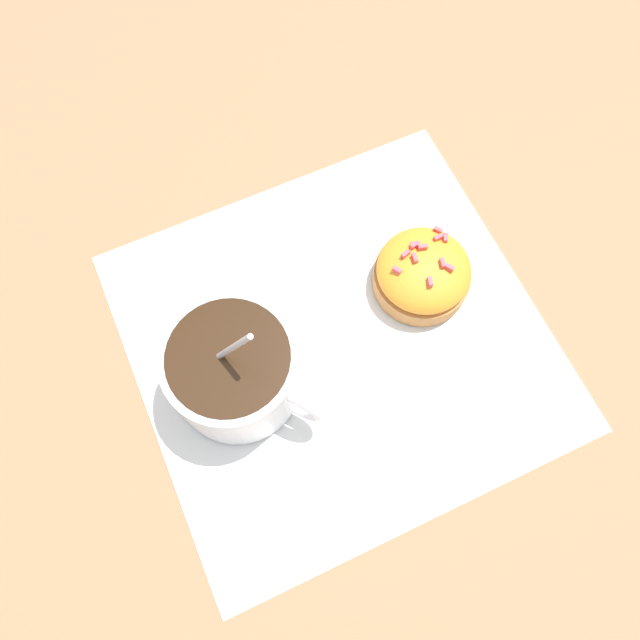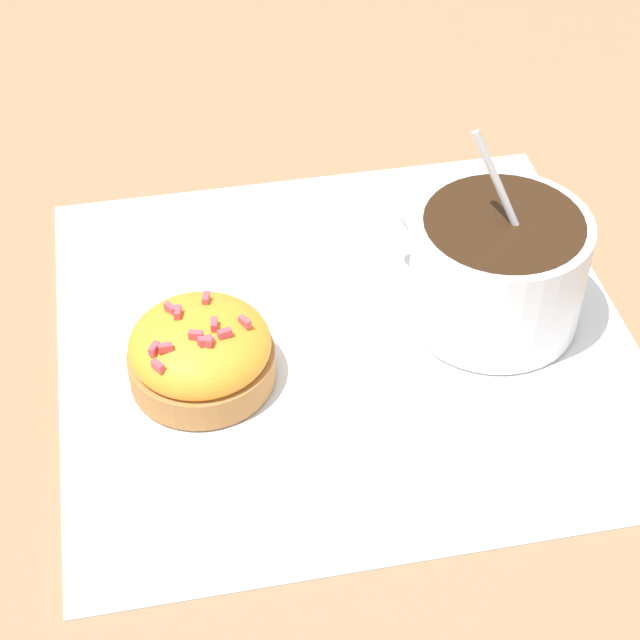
{
  "view_description": "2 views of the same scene",
  "coord_description": "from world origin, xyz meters",
  "views": [
    {
      "loc": [
        -0.09,
        -0.13,
        0.46
      ],
      "look_at": [
        -0.01,
        0.01,
        0.04
      ],
      "focal_mm": 35.0,
      "sensor_mm": 36.0,
      "label": 1
    },
    {
      "loc": [
        0.14,
        0.4,
        0.41
      ],
      "look_at": [
        0.02,
        0.02,
        0.04
      ],
      "focal_mm": 60.0,
      "sensor_mm": 36.0,
      "label": 2
    }
  ],
  "objects": [
    {
      "name": "coffee_cup",
      "position": [
        -0.08,
        0.01,
        0.04
      ],
      "size": [
        0.09,
        0.11,
        0.12
      ],
      "color": "white",
      "rests_on": "paper_napkin"
    },
    {
      "name": "paper_napkin",
      "position": [
        0.0,
        0.0,
        0.0
      ],
      "size": [
        0.34,
        0.33,
        0.0
      ],
      "color": "white",
      "rests_on": "ground_plane"
    },
    {
      "name": "ground_plane",
      "position": [
        0.0,
        0.0,
        0.0
      ],
      "size": [
        3.0,
        3.0,
        0.0
      ],
      "primitive_type": "plane",
      "color": "#93704C"
    },
    {
      "name": "frosted_pastry",
      "position": [
        0.08,
        0.01,
        0.02
      ],
      "size": [
        0.08,
        0.08,
        0.04
      ],
      "color": "#B2753D",
      "rests_on": "paper_napkin"
    }
  ]
}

